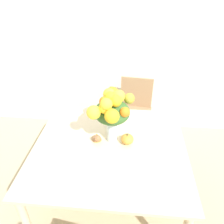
{
  "coord_description": "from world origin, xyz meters",
  "views": [
    {
      "loc": [
        0.15,
        -1.39,
        2.0
      ],
      "look_at": [
        0.01,
        0.08,
        1.02
      ],
      "focal_mm": 35.0,
      "sensor_mm": 36.0,
      "label": 1
    }
  ],
  "objects_px": {
    "flower_vase": "(112,110)",
    "pumpkin": "(127,139)",
    "turkey_figurine": "(97,137)",
    "dining_chair_near_window": "(134,112)"
  },
  "relations": [
    {
      "from": "flower_vase",
      "to": "turkey_figurine",
      "type": "height_order",
      "value": "flower_vase"
    },
    {
      "from": "flower_vase",
      "to": "dining_chair_near_window",
      "type": "height_order",
      "value": "flower_vase"
    },
    {
      "from": "pumpkin",
      "to": "turkey_figurine",
      "type": "distance_m",
      "value": 0.27
    },
    {
      "from": "turkey_figurine",
      "to": "dining_chair_near_window",
      "type": "relative_size",
      "value": 0.13
    },
    {
      "from": "flower_vase",
      "to": "pumpkin",
      "type": "height_order",
      "value": "flower_vase"
    },
    {
      "from": "turkey_figurine",
      "to": "flower_vase",
      "type": "bearing_deg",
      "value": 4.99
    },
    {
      "from": "flower_vase",
      "to": "turkey_figurine",
      "type": "xyz_separation_m",
      "value": [
        -0.13,
        -0.01,
        -0.28
      ]
    },
    {
      "from": "pumpkin",
      "to": "flower_vase",
      "type": "bearing_deg",
      "value": 171.52
    },
    {
      "from": "turkey_figurine",
      "to": "dining_chair_near_window",
      "type": "xyz_separation_m",
      "value": [
        0.34,
        0.88,
        -0.29
      ]
    },
    {
      "from": "flower_vase",
      "to": "pumpkin",
      "type": "distance_m",
      "value": 0.31
    }
  ]
}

